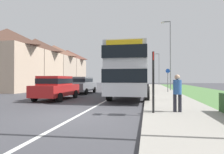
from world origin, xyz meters
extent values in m
plane|color=#424247|center=(0.00, 0.00, 0.00)|extent=(120.00, 120.00, 0.00)
cube|color=silver|center=(0.00, 8.00, 0.00)|extent=(0.14, 60.00, 0.01)
cube|color=#9E998E|center=(4.20, 6.00, 0.06)|extent=(3.20, 68.00, 0.12)
cube|color=#BCBCC1|center=(1.51, 7.78, 1.32)|extent=(2.50, 9.60, 1.65)
cube|color=#BCBCC1|center=(1.51, 7.78, 2.92)|extent=(2.45, 9.40, 1.55)
cube|color=black|center=(1.51, 7.78, 1.65)|extent=(2.53, 9.64, 0.76)
cube|color=black|center=(1.51, 7.78, 3.00)|extent=(2.53, 9.64, 0.72)
cube|color=gold|center=(1.51, 3.03, 3.42)|extent=(2.00, 0.08, 0.44)
cylinder|color=black|center=(0.26, 10.76, 0.50)|extent=(0.30, 1.00, 1.00)
cylinder|color=black|center=(2.76, 10.76, 0.50)|extent=(0.30, 1.00, 1.00)
cylinder|color=black|center=(0.26, 5.15, 0.50)|extent=(0.30, 1.00, 1.00)
cylinder|color=black|center=(2.76, 5.15, 0.50)|extent=(0.30, 1.00, 1.00)
cube|color=#B21E1E|center=(-3.61, 5.28, 0.68)|extent=(1.79, 4.33, 0.76)
cube|color=#B21E1E|center=(-3.61, 5.06, 1.36)|extent=(1.57, 2.38, 0.62)
cube|color=black|center=(-3.61, 5.06, 1.33)|extent=(1.61, 2.41, 0.35)
cylinder|color=black|center=(-4.49, 6.62, 0.30)|extent=(0.20, 0.60, 0.60)
cylinder|color=black|center=(-2.73, 6.62, 0.30)|extent=(0.20, 0.60, 0.60)
cylinder|color=black|center=(-4.49, 3.93, 0.30)|extent=(0.20, 0.60, 0.60)
cylinder|color=black|center=(-2.73, 3.93, 0.30)|extent=(0.20, 0.60, 0.60)
cube|color=slate|center=(-3.72, 11.02, 0.68)|extent=(1.76, 4.59, 0.76)
cube|color=slate|center=(-3.72, 10.79, 1.37)|extent=(1.55, 2.53, 0.62)
cube|color=black|center=(-3.72, 10.79, 1.34)|extent=(1.59, 2.55, 0.35)
cylinder|color=black|center=(-4.58, 12.44, 0.30)|extent=(0.20, 0.60, 0.60)
cylinder|color=black|center=(-2.85, 12.44, 0.30)|extent=(0.20, 0.60, 0.60)
cylinder|color=black|center=(-4.58, 9.60, 0.30)|extent=(0.20, 0.60, 0.60)
cylinder|color=black|center=(-2.85, 9.60, 0.30)|extent=(0.20, 0.60, 0.60)
cylinder|color=#23232D|center=(3.89, 0.94, 0.42)|extent=(0.14, 0.14, 0.85)
cylinder|color=#23232D|center=(4.09, 0.94, 0.42)|extent=(0.14, 0.14, 0.85)
cylinder|color=#2D599E|center=(3.99, 0.94, 1.15)|extent=(0.34, 0.34, 0.60)
sphere|color=tan|center=(3.99, 0.94, 1.56)|extent=(0.22, 0.22, 0.22)
cylinder|color=black|center=(3.00, 0.55, 1.30)|extent=(0.09, 0.09, 2.60)
cube|color=red|center=(3.00, 0.55, 2.40)|extent=(0.04, 0.44, 0.32)
cube|color=black|center=(3.00, 0.57, 1.55)|extent=(0.06, 0.52, 0.68)
cylinder|color=slate|center=(4.86, 12.97, 1.05)|extent=(0.08, 0.08, 2.10)
cylinder|color=blue|center=(4.86, 12.97, 2.30)|extent=(0.44, 0.03, 0.44)
cylinder|color=slate|center=(5.46, 15.83, 4.14)|extent=(0.12, 0.12, 8.28)
cube|color=slate|center=(5.01, 15.83, 8.23)|extent=(0.90, 0.10, 0.10)
cube|color=silver|center=(4.56, 15.83, 8.16)|extent=(0.36, 0.20, 0.14)
cylinder|color=slate|center=(5.24, 33.87, 3.41)|extent=(0.12, 0.12, 6.82)
cube|color=slate|center=(4.79, 33.87, 6.77)|extent=(0.90, 0.10, 0.10)
cube|color=silver|center=(4.34, 33.87, 6.70)|extent=(0.36, 0.20, 0.14)
cube|color=#C1A88E|center=(-13.09, 11.80, 2.63)|extent=(6.14, 5.43, 5.26)
pyramid|color=#4C3328|center=(-13.09, 11.80, 6.27)|extent=(6.14, 5.43, 2.02)
cube|color=#C1A88E|center=(-13.09, 17.34, 2.63)|extent=(6.14, 5.43, 5.26)
pyramid|color=#4C3328|center=(-13.09, 17.34, 6.27)|extent=(6.14, 5.43, 2.02)
cube|color=tan|center=(-13.09, 22.88, 2.63)|extent=(6.14, 5.43, 5.26)
pyramid|color=brown|center=(-13.09, 22.88, 6.27)|extent=(6.14, 5.43, 2.02)
cube|color=tan|center=(-13.09, 28.41, 2.63)|extent=(6.14, 5.43, 5.26)
pyramid|color=brown|center=(-13.09, 28.41, 6.27)|extent=(6.14, 5.43, 2.02)
camera|label=1|loc=(2.75, -7.26, 1.50)|focal=30.29mm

